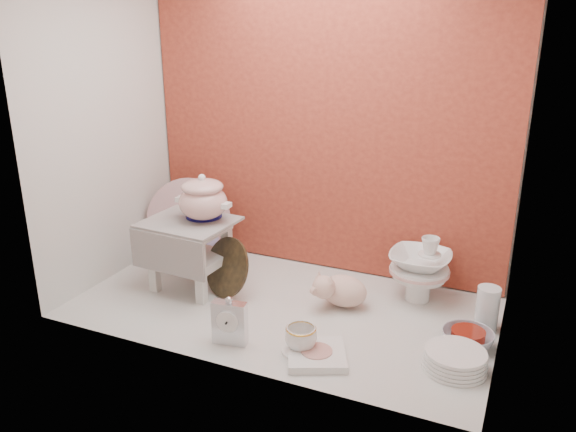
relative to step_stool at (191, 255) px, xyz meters
The scene contains 17 objects.
ground 0.50m from the step_stool, ahead, with size 1.80×1.80×0.00m, color silver.
niche_shell 0.91m from the step_stool, 20.85° to the left, with size 1.86×1.03×1.53m.
step_stool is the anchor object (origin of this frame).
soup_tureen 0.29m from the step_stool, 28.80° to the left, with size 0.26×0.26×0.22m, color white, non-canonical shape.
cobalt_bowl 0.22m from the step_stool, 67.42° to the left, with size 0.17×0.17×0.06m, color #0D0947.
floral_platter 0.37m from the step_stool, 124.11° to the left, with size 0.44×0.14×0.42m, color silver, non-canonical shape.
blue_white_vase 0.32m from the step_stool, 120.22° to the left, with size 0.26×0.26×0.27m, color silver.
lacquer_tray 0.19m from the step_stool, ahead, with size 0.28×0.11×0.26m, color black, non-canonical shape.
mantel_clock 0.55m from the step_stool, 41.41° to the right, with size 0.14×0.05×0.20m, color silver.
plush_pig 0.73m from the step_stool, ahead, with size 0.26×0.18×0.16m, color beige.
teacup_saucer 0.76m from the step_stool, 23.91° to the right, with size 0.15×0.15×0.01m, color white.
gold_rim_teacup 0.75m from the step_stool, 23.91° to the right, with size 0.12×0.12×0.10m, color white.
lattice_dish 0.83m from the step_stool, 22.99° to the right, with size 0.21×0.21×0.03m, color white.
dinner_plate_stack 1.26m from the step_stool, ahead, with size 0.24×0.24×0.07m, color white.
crystal_bowl 1.26m from the step_stool, ahead, with size 0.20×0.20×0.06m, color silver.
clear_glass_vase 1.32m from the step_stool, ahead, with size 0.09×0.09×0.18m, color silver.
porcelain_tower 1.04m from the step_stool, 17.26° to the left, with size 0.27×0.27×0.31m, color white, non-canonical shape.
Camera 1 is at (0.95, -2.07, 1.22)m, focal length 36.01 mm.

